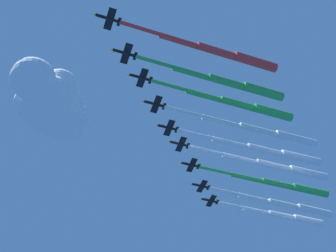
{
  "coord_description": "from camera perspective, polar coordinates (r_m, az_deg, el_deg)",
  "views": [
    {
      "loc": [
        118.96,
        50.22,
        39.13
      ],
      "look_at": [
        0.0,
        0.0,
        178.5
      ],
      "focal_mm": 49.08,
      "sensor_mm": 36.0,
      "label": 1
    }
  ],
  "objects": [
    {
      "name": "jet_lead",
      "position": [
        170.34,
        6.52,
        9.11
      ],
      "size": [
        48.54,
        53.86,
        3.74
      ],
      "color": "black"
    },
    {
      "name": "jet_port_inner",
      "position": [
        175.42,
        7.71,
        5.34
      ],
      "size": [
        47.54,
        53.01,
        3.8
      ],
      "color": "black"
    },
    {
      "name": "jet_starboard_inner",
      "position": [
        185.35,
        9.09,
        2.65
      ],
      "size": [
        48.03,
        53.94,
        3.82
      ],
      "color": "black"
    },
    {
      "name": "jet_port_mid",
      "position": [
        195.41,
        11.65,
        -0.62
      ],
      "size": [
        52.99,
        60.29,
        3.81
      ],
      "color": "black"
    },
    {
      "name": "jet_starboard_mid",
      "position": [
        203.82,
        12.43,
        -3.06
      ],
      "size": [
        51.33,
        59.72,
        3.81
      ],
      "color": "black"
    },
    {
      "name": "jet_port_outer",
      "position": [
        216.19,
        13.46,
        -4.9
      ],
      "size": [
        52.92,
        61.07,
        3.82
      ],
      "color": "black"
    },
    {
      "name": "jet_starboard_outer",
      "position": [
        224.81,
        13.91,
        -7.08
      ],
      "size": [
        50.96,
        59.16,
        3.82
      ],
      "color": "black"
    },
    {
      "name": "jet_trail_port",
      "position": [
        234.37,
        14.56,
        -9.48
      ],
      "size": [
        51.42,
        57.76,
        3.7
      ],
      "color": "black"
    },
    {
      "name": "jet_trail_starboard",
      "position": [
        243.06,
        14.23,
        -10.78
      ],
      "size": [
        45.87,
        52.59,
        3.73
      ],
      "color": "black"
    },
    {
      "name": "cloud_puff",
      "position": [
        196.06,
        -14.38,
        2.87
      ],
      "size": [
        41.59,
        29.42,
        27.97
      ],
      "color": "white"
    }
  ]
}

